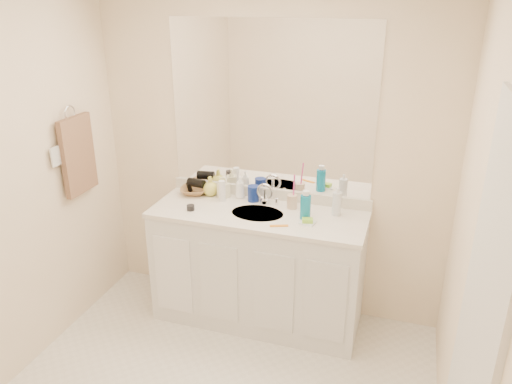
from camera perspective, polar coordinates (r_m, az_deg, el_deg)
The scene contains 27 objects.
wall_back at distance 3.63m, azimuth 1.59°, elevation 4.02°, with size 2.60×0.02×2.40m, color #FDE6C6.
wall_right at distance 2.33m, azimuth 23.95°, elevation -8.87°, with size 0.02×2.60×2.40m, color #FDE6C6.
vanity_cabinet at distance 3.71m, azimuth 0.24°, elevation -8.70°, with size 1.50×0.55×0.85m, color silver.
countertop at distance 3.51m, azimuth 0.25°, elevation -2.51°, with size 1.52×0.57×0.03m, color white.
backsplash at distance 3.72m, azimuth 1.48°, elevation -0.15°, with size 1.52×0.03×0.08m, color silver.
sink_basin at distance 3.49m, azimuth 0.15°, elevation -2.59°, with size 0.37×0.37×0.02m, color #B2B09C.
faucet at distance 3.62m, azimuth 1.03°, elevation -0.50°, with size 0.02×0.02×0.11m, color silver.
mirror at distance 3.53m, azimuth 1.62°, elevation 9.55°, with size 1.48×0.01×1.20m, color white.
blue_mug at distance 3.66m, azimuth -0.29°, elevation -0.17°, with size 0.09×0.09×0.12m, color navy.
tan_cup at distance 3.56m, azimuth 4.14°, elevation -1.08°, with size 0.07×0.07×0.10m, color beige.
toothbrush at distance 3.52m, azimuth 4.35°, elevation 0.40°, with size 0.01×0.01×0.22m, color #F03F93.
mouthwash_bottle at distance 3.38m, azimuth 5.67°, elevation -1.75°, with size 0.07×0.07×0.17m, color #0D7AA2.
clear_pump_bottle at distance 3.47m, azimuth 9.22°, elevation -1.32°, with size 0.06×0.06×0.17m, color silver.
soap_dish at distance 3.35m, azimuth 5.89°, elevation -3.53°, with size 0.10×0.08×0.01m, color white.
green_soap at distance 3.34m, azimuth 5.90°, elevation -3.24°, with size 0.07×0.05×0.03m, color #8CCF32.
orange_comb at distance 3.30m, azimuth 2.65°, elevation -3.88°, with size 0.12×0.03×0.01m, color orange.
dark_jar at distance 3.55m, azimuth -7.48°, elevation -1.79°, with size 0.05×0.05×0.04m, color black.
extra_white_bottle at distance 3.67m, azimuth -3.90°, elevation 0.13°, with size 0.05×0.05×0.16m, color white.
soap_bottle_white at distance 3.71m, azimuth -1.84°, elevation 0.56°, with size 0.07×0.07×0.17m, color white.
soap_bottle_cream at distance 3.73m, azimuth -3.73°, elevation 0.58°, with size 0.07×0.08×0.16m, color beige.
soap_bottle_yellow at distance 3.78m, azimuth -5.23°, elevation 0.69°, with size 0.12×0.12×0.15m, color #D6D053.
wicker_basket at distance 3.84m, azimuth -7.06°, elevation 0.17°, with size 0.21×0.21×0.05m, color olive.
hair_dryer at distance 3.80m, azimuth -6.84°, elevation 1.03°, with size 0.07×0.07×0.13m, color black.
towel_ring at distance 3.66m, azimuth -20.51°, elevation 8.47°, with size 0.11×0.11×0.01m, color silver.
hand_towel at distance 3.73m, azimuth -19.66°, elevation 3.98°, with size 0.04×0.32×0.55m, color brown.
switch_plate at distance 3.58m, azimuth -21.93°, elevation 3.79°, with size 0.01×0.09×0.13m, color silver.
door at distance 2.19m, azimuth 23.42°, elevation -17.27°, with size 0.02×0.82×2.00m, color silver.
Camera 1 is at (0.97, -2.02, 2.32)m, focal length 35.00 mm.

